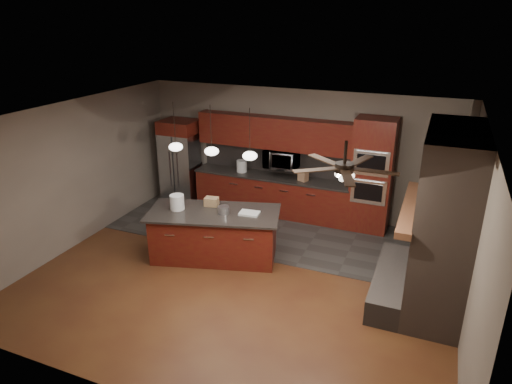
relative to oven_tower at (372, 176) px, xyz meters
The scene contains 22 objects.
ground 3.40m from the oven_tower, 122.27° to the right, with size 7.00×7.00×0.00m, color brown.
ceiling 3.57m from the oven_tower, 122.27° to the right, with size 7.00×6.00×0.02m, color white.
back_wall 1.74m from the oven_tower, 169.75° to the left, with size 7.00×0.02×2.80m, color #75685D.
right_wall 3.25m from the oven_tower, 56.24° to the right, with size 0.02×6.00×2.80m, color #75685D.
left_wall 5.86m from the oven_tower, 152.62° to the right, with size 0.02×6.00×2.80m, color #75685D.
slate_tile_patch 2.26m from the oven_tower, 152.30° to the right, with size 7.00×2.40×0.01m, color #34322F.
fireplace_column 2.66m from the oven_tower, 59.73° to the right, with size 1.30×2.10×2.80m.
back_cabinetry 2.20m from the oven_tower, behind, with size 3.59×0.64×2.20m.
oven_tower is the anchor object (origin of this frame).
microwave 1.98m from the oven_tower, behind, with size 0.73×0.41×0.50m, color silver.
refrigerator 4.46m from the oven_tower, behind, with size 0.84×0.75×1.98m.
kitchen_island 3.44m from the oven_tower, 136.56° to the right, with size 2.59×1.69×0.92m.
white_bucket 3.96m from the oven_tower, 141.80° to the right, with size 0.26×0.26×0.28m, color silver.
paint_can 3.21m from the oven_tower, 134.31° to the right, with size 0.20×0.20×0.14m, color #BCBBC0.
paint_tray 2.81m from the oven_tower, 129.95° to the right, with size 0.35×0.25×0.04m, color silver.
cardboard_box 3.33m from the oven_tower, 141.76° to the right, with size 0.25×0.18×0.16m, color olive.
counter_bucket 2.91m from the oven_tower, behind, with size 0.23×0.23×0.27m, color silver.
counter_box 1.45m from the oven_tower, behind, with size 0.19×0.15×0.21m, color #956B4D.
pendant_left 3.97m from the oven_tower, 149.26° to the right, with size 0.26×0.26×0.92m.
pendant_center 3.37m from the oven_tower, 142.53° to the right, with size 0.26×0.26×0.92m.
pendant_right 2.83m from the oven_tower, 132.87° to the right, with size 0.26×0.26×0.92m.
ceiling_fan 3.72m from the oven_tower, 88.36° to the right, with size 1.27×1.33×0.41m.
Camera 1 is at (2.86, -6.31, 4.28)m, focal length 32.00 mm.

